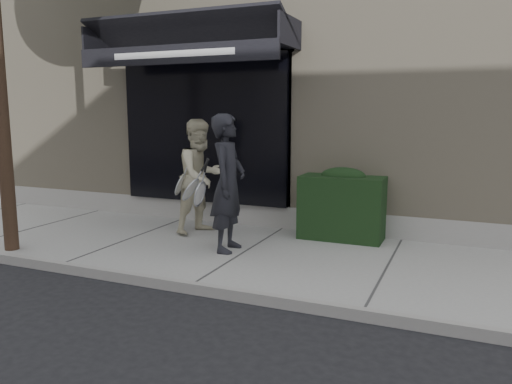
% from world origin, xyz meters
% --- Properties ---
extents(ground, '(80.00, 80.00, 0.00)m').
position_xyz_m(ground, '(0.00, 0.00, 0.00)').
color(ground, black).
rests_on(ground, ground).
extents(sidewalk, '(20.00, 3.00, 0.12)m').
position_xyz_m(sidewalk, '(0.00, 0.00, 0.06)').
color(sidewalk, gray).
rests_on(sidewalk, ground).
extents(curb, '(20.00, 0.10, 0.14)m').
position_xyz_m(curb, '(0.00, -1.55, 0.07)').
color(curb, gray).
rests_on(curb, ground).
extents(building_facade, '(14.30, 8.04, 5.64)m').
position_xyz_m(building_facade, '(-0.01, 4.96, 2.74)').
color(building_facade, tan).
rests_on(building_facade, ground).
extents(hedge, '(1.30, 0.70, 1.14)m').
position_xyz_m(hedge, '(1.10, 1.25, 0.66)').
color(hedge, black).
rests_on(hedge, sidewalk).
extents(pedestrian_front, '(0.76, 0.93, 1.97)m').
position_xyz_m(pedestrian_front, '(-0.25, -0.10, 1.10)').
color(pedestrian_front, black).
rests_on(pedestrian_front, sidewalk).
extents(pedestrian_back, '(0.98, 1.10, 1.88)m').
position_xyz_m(pedestrian_back, '(-1.15, 0.72, 1.06)').
color(pedestrian_back, beige).
rests_on(pedestrian_back, sidewalk).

